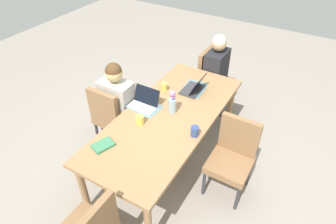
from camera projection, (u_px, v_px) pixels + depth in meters
ground_plane at (168, 161)px, 3.65m from camera, size 10.00×10.00×0.00m
dining_table at (168, 121)px, 3.23m from camera, size 2.19×0.94×0.74m
chair_near_left_near at (111, 115)px, 3.58m from camera, size 0.44×0.44×0.90m
person_near_left_near at (119, 111)px, 3.59m from camera, size 0.36×0.40×1.19m
chair_head_left_left_mid at (212, 77)px, 4.29m from camera, size 0.44×0.44×0.90m
person_head_left_left_mid at (215, 78)px, 4.20m from camera, size 0.40×0.36×1.19m
chair_far_right_near at (233, 154)px, 3.06m from camera, size 0.44×0.44×0.90m
flower_vase at (173, 102)px, 3.16m from camera, size 0.09×0.09×0.29m
placemat_near_left_near at (144, 107)px, 3.31m from camera, size 0.29×0.38×0.00m
placemat_head_left_left_mid at (194, 89)px, 3.60m from camera, size 0.38×0.28×0.00m
laptop_near_left_near at (145, 103)px, 3.30m from camera, size 0.22×0.32×0.20m
laptop_head_left_left_mid at (194, 88)px, 3.54m from camera, size 0.32×0.22×0.20m
coffee_mug_near_left at (195, 131)px, 2.90m from camera, size 0.08×0.08×0.11m
coffee_mug_near_right at (140, 120)px, 3.05m from camera, size 0.09×0.09×0.10m
coffee_mug_centre_left at (164, 87)px, 3.54m from camera, size 0.07×0.07×0.10m
book_red_cover at (103, 145)px, 2.81m from camera, size 0.24×0.20×0.03m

